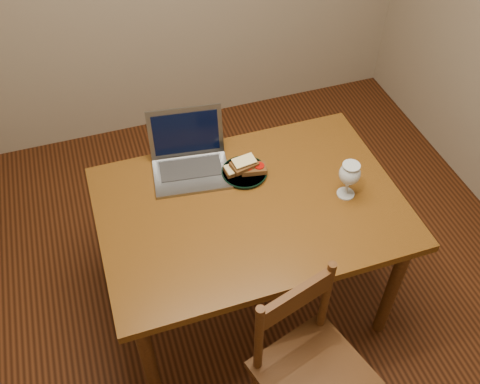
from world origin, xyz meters
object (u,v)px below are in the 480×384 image
object	(u,v)px
table	(250,217)
milk_glass	(348,180)
plate	(244,173)
laptop	(189,154)
chair	(311,364)

from	to	relation	value
table	milk_glass	size ratio (longest dim) A/B	7.25
plate	milk_glass	size ratio (longest dim) A/B	1.17
plate	laptop	world-z (taller)	laptop
table	laptop	distance (m)	0.40
milk_glass	laptop	world-z (taller)	laptop
chair	milk_glass	size ratio (longest dim) A/B	2.76
chair	plate	xyz separation A→B (m)	(0.00, 0.82, 0.28)
milk_glass	laptop	bearing A→B (deg)	146.59
plate	laptop	size ratio (longest dim) A/B	0.56
table	milk_glass	xyz separation A→B (m)	(0.41, -0.07, 0.18)
milk_glass	laptop	xyz separation A→B (m)	(-0.60, 0.40, -0.02)
table	plate	size ratio (longest dim) A/B	6.21
chair	milk_glass	world-z (taller)	milk_glass
table	milk_glass	distance (m)	0.46
chair	laptop	bearing A→B (deg)	86.59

